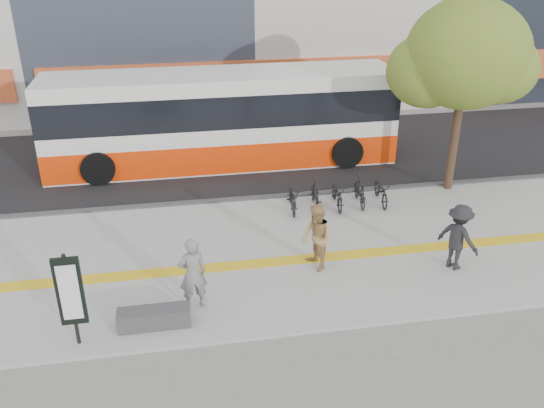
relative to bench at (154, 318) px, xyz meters
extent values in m
plane|color=slate|center=(2.60, 1.20, -0.30)|extent=(120.00, 120.00, 0.00)
cube|color=gray|center=(2.60, 2.70, -0.27)|extent=(40.00, 7.00, 0.08)
cube|color=gold|center=(2.60, 2.20, -0.22)|extent=(40.00, 0.45, 0.01)
cube|color=black|center=(2.60, 10.20, -0.28)|extent=(40.00, 8.00, 0.06)
cube|color=#3A3A3D|center=(2.60, 6.20, -0.23)|extent=(40.00, 0.25, 0.14)
cube|color=#D2582C|center=(4.60, 15.25, 1.70)|extent=(19.00, 0.50, 1.40)
cube|color=#3A3A3D|center=(0.00, 0.00, 0.00)|extent=(1.60, 0.45, 0.45)
cylinder|color=black|center=(-1.60, -0.30, 0.88)|extent=(0.08, 0.08, 2.20)
cube|color=black|center=(-1.60, -0.30, 1.09)|extent=(0.55, 0.08, 1.60)
cube|color=white|center=(-1.60, -0.35, 1.09)|extent=(0.40, 0.02, 1.30)
cylinder|color=#372419|center=(9.80, 5.90, 1.38)|extent=(0.28, 0.28, 3.20)
ellipsoid|color=#507426|center=(9.80, 5.90, 4.29)|extent=(3.80, 3.80, 3.42)
ellipsoid|color=#507426|center=(8.80, 6.40, 3.69)|extent=(2.60, 2.60, 2.34)
ellipsoid|color=#507426|center=(10.70, 5.50, 3.90)|extent=(2.40, 2.40, 2.16)
ellipsoid|color=#507426|center=(10.10, 6.70, 5.10)|extent=(2.20, 2.20, 1.98)
cube|color=silver|center=(2.52, 9.70, 1.45)|extent=(12.68, 2.64, 3.38)
cube|color=#E93507|center=(2.52, 9.70, 0.34)|extent=(12.70, 2.66, 1.06)
cube|color=black|center=(2.52, 9.70, 2.03)|extent=(12.70, 2.66, 1.16)
cylinder|color=black|center=(-1.92, 8.38, 0.34)|extent=(1.16, 0.37, 1.16)
cylinder|color=black|center=(-1.92, 11.02, 0.34)|extent=(1.16, 0.37, 1.16)
cylinder|color=black|center=(6.95, 8.38, 0.34)|extent=(1.16, 0.37, 1.16)
cylinder|color=black|center=(6.95, 11.02, 0.34)|extent=(1.16, 0.37, 1.16)
imported|color=black|center=(4.24, 5.20, 0.18)|extent=(0.69, 1.59, 0.81)
imported|color=black|center=(4.97, 5.20, 0.23)|extent=(0.58, 1.54, 0.90)
imported|color=black|center=(5.70, 5.20, 0.18)|extent=(0.69, 1.59, 0.81)
imported|color=black|center=(6.43, 5.20, 0.23)|extent=(0.58, 1.54, 0.90)
imported|color=black|center=(7.15, 5.20, 0.18)|extent=(0.69, 1.59, 0.81)
imported|color=black|center=(0.92, 0.59, 0.68)|extent=(0.73, 0.55, 1.80)
imported|color=#AC8650|center=(4.13, 1.74, 0.67)|extent=(0.87, 1.01, 1.78)
imported|color=black|center=(7.70, 1.14, 0.67)|extent=(1.17, 1.33, 1.79)
camera|label=1|loc=(0.76, -10.66, 7.83)|focal=37.94mm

